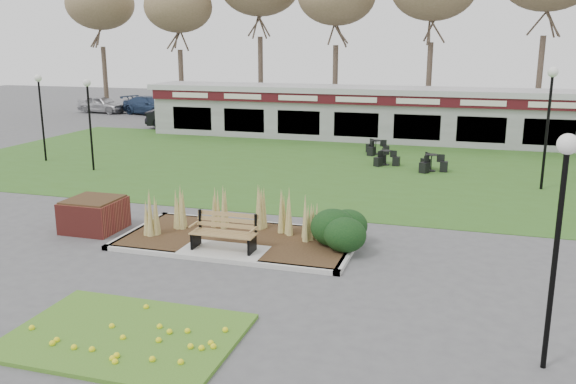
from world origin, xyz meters
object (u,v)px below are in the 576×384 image
(car_black, at_px, (184,117))
(car_blue, at_px, (150,106))
(food_pavilion, at_px, (361,113))
(lamp_post_mid_left, at_px, (40,98))
(car_silver, at_px, (102,104))
(lamp_post_near_right, at_px, (561,202))
(lamp_post_mid_right, at_px, (550,101))
(bistro_set_a, at_px, (376,149))
(brick_planter, at_px, (94,214))
(park_bench, at_px, (225,231))
(bistro_set_d, at_px, (385,160))
(bistro_set_c, at_px, (431,165))
(lamp_post_far_left, at_px, (89,104))

(car_black, relative_size, car_blue, 0.98)
(food_pavilion, height_order, car_black, food_pavilion)
(lamp_post_mid_left, xyz_separation_m, car_silver, (-8.53, 17.54, -2.20))
(lamp_post_near_right, bearing_deg, car_silver, 133.10)
(lamp_post_mid_right, height_order, car_black, lamp_post_mid_right)
(bistro_set_a, height_order, car_black, car_black)
(brick_planter, distance_m, car_silver, 30.96)
(park_bench, relative_size, brick_planter, 1.13)
(brick_planter, relative_size, lamp_post_mid_right, 0.34)
(food_pavilion, distance_m, bistro_set_a, 4.89)
(lamp_post_mid_right, distance_m, bistro_set_d, 7.44)
(bistro_set_c, bearing_deg, bistro_set_d, 159.73)
(lamp_post_near_right, height_order, lamp_post_mid_right, lamp_post_mid_right)
(lamp_post_mid_right, bearing_deg, brick_planter, -144.88)
(lamp_post_mid_right, height_order, bistro_set_c, lamp_post_mid_right)
(bistro_set_a, bearing_deg, food_pavilion, 109.12)
(park_bench, height_order, lamp_post_far_left, lamp_post_far_left)
(lamp_post_mid_left, height_order, lamp_post_mid_right, lamp_post_mid_right)
(bistro_set_c, bearing_deg, bistro_set_a, 130.99)
(brick_planter, height_order, lamp_post_near_right, lamp_post_near_right)
(park_bench, height_order, brick_planter, park_bench)
(bistro_set_d, relative_size, car_black, 0.27)
(bistro_set_c, distance_m, car_blue, 26.09)
(bistro_set_c, bearing_deg, lamp_post_near_right, -79.42)
(park_bench, relative_size, car_black, 0.37)
(bistro_set_d, bearing_deg, lamp_post_mid_right, -24.85)
(car_silver, distance_m, car_black, 11.54)
(park_bench, xyz_separation_m, bistro_set_d, (2.38, 12.71, -0.35))
(park_bench, xyz_separation_m, brick_planter, (-4.40, 0.75, -0.11))
(car_silver, xyz_separation_m, car_blue, (4.12, 0.00, 0.02))
(lamp_post_far_left, xyz_separation_m, car_blue, (-7.72, 18.70, -2.13))
(brick_planter, height_order, bistro_set_d, brick_planter)
(car_silver, bearing_deg, car_black, -114.60)
(bistro_set_d, height_order, car_silver, car_silver)
(food_pavilion, height_order, lamp_post_mid_left, lamp_post_mid_left)
(bistro_set_d, bearing_deg, bistro_set_a, 108.10)
(lamp_post_mid_right, relative_size, car_black, 0.98)
(lamp_post_mid_left, bearing_deg, brick_planter, -45.62)
(lamp_post_mid_left, distance_m, car_blue, 18.22)
(bistro_set_d, distance_m, car_blue, 24.01)
(lamp_post_near_right, xyz_separation_m, bistro_set_a, (-5.79, 18.99, -2.66))
(lamp_post_mid_left, xyz_separation_m, lamp_post_mid_right, (21.22, 0.64, 0.40))
(lamp_post_near_right, relative_size, bistro_set_a, 3.21)
(lamp_post_mid_left, distance_m, bistro_set_d, 15.68)
(brick_planter, xyz_separation_m, bistro_set_a, (5.95, 14.49, -0.23))
(brick_planter, relative_size, car_blue, 0.32)
(car_silver, height_order, car_blue, car_blue)
(food_pavilion, bearing_deg, lamp_post_far_left, -128.79)
(food_pavilion, bearing_deg, car_silver, 161.65)
(lamp_post_far_left, bearing_deg, car_blue, 112.42)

